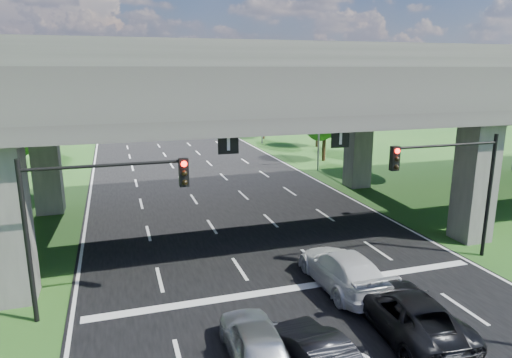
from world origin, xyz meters
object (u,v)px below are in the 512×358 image
car_silver (256,342)px  car_white (343,270)px  signal_right (455,176)px  signal_left (91,206)px  car_trailing (408,312)px  car_dark (317,356)px  streetlight_beyond (259,95)px  streetlight_far (316,105)px

car_silver → car_white: bearing=-140.1°
car_white → car_silver: bearing=37.3°
signal_right → signal_left: size_ratio=1.00×
car_white → car_trailing: 3.71m
car_dark → signal_right: bearing=-154.1°
signal_left → car_dark: signal_left is taller
signal_left → car_white: bearing=-5.6°
signal_right → car_dark: (-9.45, -5.84, -3.47)m
signal_right → car_dark: size_ratio=1.44×
streetlight_beyond → car_silver: streetlight_beyond is taller
car_trailing → signal_right: bearing=-135.4°
streetlight_far → car_white: streetlight_far is taller
signal_left → streetlight_beyond: streetlight_beyond is taller
streetlight_beyond → car_trailing: (-7.73, -40.67, -5.08)m
car_trailing → car_white: bearing=-77.2°
signal_left → signal_right: bearing=0.0°
signal_right → car_trailing: (-5.46, -4.62, -3.42)m
streetlight_beyond → signal_left: bearing=-116.4°
signal_left → car_dark: size_ratio=1.44×
signal_left → car_trailing: 11.70m
streetlight_far → signal_left: bearing=-131.8°
signal_left → streetlight_beyond: (17.92, 36.06, 1.66)m
signal_left → streetlight_far: streetlight_far is taller
streetlight_far → car_white: (-8.28, -21.00, -5.03)m
signal_left → car_silver: 7.46m
streetlight_far → car_trailing: streetlight_far is taller
streetlight_far → signal_right: bearing=-96.5°
signal_right → streetlight_beyond: streetlight_beyond is taller
signal_right → signal_left: 15.65m
signal_left → streetlight_beyond: 40.30m
streetlight_beyond → car_trailing: size_ratio=1.89×
streetlight_far → car_dark: bearing=-114.4°
signal_right → streetlight_beyond: (2.27, 36.06, 1.66)m
car_white → car_trailing: size_ratio=1.02×
signal_left → streetlight_far: size_ratio=0.60×
car_dark → car_white: bearing=-130.9°
streetlight_beyond → car_dark: streetlight_beyond is taller
streetlight_beyond → car_silver: bearing=-108.0°
car_dark → car_trailing: 4.17m
signal_left → car_trailing: size_ratio=1.14×
signal_right → car_trailing: 7.93m
signal_right → car_white: size_ratio=1.11×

